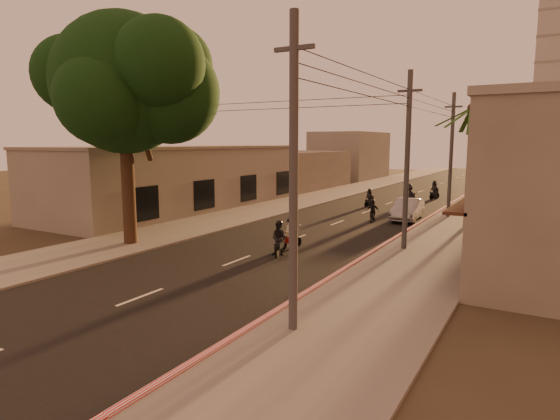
% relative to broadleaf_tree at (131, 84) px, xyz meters
% --- Properties ---
extents(ground, '(160.00, 160.00, 0.00)m').
position_rel_broadleaf_tree_xyz_m(ground, '(6.61, -2.14, -8.48)').
color(ground, '#383023').
rests_on(ground, ground).
extents(road, '(10.00, 140.00, 0.02)m').
position_rel_broadleaf_tree_xyz_m(road, '(6.61, 17.86, -8.47)').
color(road, black).
rests_on(road, ground).
extents(sidewalk_right, '(5.00, 140.00, 0.12)m').
position_rel_broadleaf_tree_xyz_m(sidewalk_right, '(14.11, 17.86, -8.42)').
color(sidewalk_right, slate).
rests_on(sidewalk_right, ground).
extents(sidewalk_left, '(5.00, 140.00, 0.12)m').
position_rel_broadleaf_tree_xyz_m(sidewalk_left, '(-0.89, 17.86, -8.42)').
color(sidewalk_left, slate).
rests_on(sidewalk_left, ground).
extents(curb_stripe, '(0.20, 60.00, 0.20)m').
position_rel_broadleaf_tree_xyz_m(curb_stripe, '(11.71, 12.86, -8.38)').
color(curb_stripe, red).
rests_on(curb_stripe, ground).
extents(left_building, '(8.20, 24.20, 5.20)m').
position_rel_broadleaf_tree_xyz_m(left_building, '(-7.37, 11.86, -5.88)').
color(left_building, gray).
rests_on(left_building, ground).
extents(broadleaf_tree, '(9.60, 8.70, 12.10)m').
position_rel_broadleaf_tree_xyz_m(broadleaf_tree, '(0.00, 0.00, 0.00)').
color(broadleaf_tree, black).
rests_on(broadleaf_tree, ground).
extents(palm_tree, '(5.00, 5.00, 8.20)m').
position_rel_broadleaf_tree_xyz_m(palm_tree, '(14.61, 13.86, -1.33)').
color(palm_tree, black).
rests_on(palm_tree, ground).
extents(utility_poles, '(1.20, 48.26, 9.00)m').
position_rel_broadleaf_tree_xyz_m(utility_poles, '(12.81, 17.86, -1.94)').
color(utility_poles, '#38383A').
rests_on(utility_poles, ground).
extents(filler_left_near, '(8.00, 14.00, 4.40)m').
position_rel_broadleaf_tree_xyz_m(filler_left_near, '(-7.39, 31.86, -6.28)').
color(filler_left_near, gray).
rests_on(filler_left_near, ground).
extents(filler_left_far, '(8.00, 14.00, 7.00)m').
position_rel_broadleaf_tree_xyz_m(filler_left_far, '(-7.39, 49.86, -4.98)').
color(filler_left_far, gray).
rests_on(filler_left_far, ground).
extents(scooter_red, '(0.81, 1.63, 1.63)m').
position_rel_broadleaf_tree_xyz_m(scooter_red, '(7.51, 3.36, -7.75)').
color(scooter_red, black).
rests_on(scooter_red, ground).
extents(scooter_mid_a, '(1.17, 1.74, 1.76)m').
position_rel_broadleaf_tree_xyz_m(scooter_mid_a, '(7.79, 1.81, -7.67)').
color(scooter_mid_a, black).
rests_on(scooter_mid_a, ground).
extents(scooter_mid_b, '(1.03, 1.59, 1.58)m').
position_rel_broadleaf_tree_xyz_m(scooter_mid_b, '(8.54, 13.53, -7.76)').
color(scooter_mid_b, black).
rests_on(scooter_mid_b, ground).
extents(scooter_far_a, '(0.92, 1.59, 1.57)m').
position_rel_broadleaf_tree_xyz_m(scooter_far_a, '(5.73, 20.97, -7.76)').
color(scooter_far_a, black).
rests_on(scooter_far_a, ground).
extents(scooter_far_b, '(1.63, 1.86, 1.92)m').
position_rel_broadleaf_tree_xyz_m(scooter_far_b, '(8.60, 23.21, -7.59)').
color(scooter_far_b, black).
rests_on(scooter_far_b, ground).
extents(parked_car, '(2.25, 4.87, 1.53)m').
position_rel_broadleaf_tree_xyz_m(parked_car, '(10.47, 15.39, -7.71)').
color(parked_car, '#9D9FA5').
rests_on(parked_car, ground).
extents(scooter_far_c, '(1.13, 1.83, 1.84)m').
position_rel_broadleaf_tree_xyz_m(scooter_far_c, '(9.46, 29.21, -7.64)').
color(scooter_far_c, black).
rests_on(scooter_far_c, ground).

